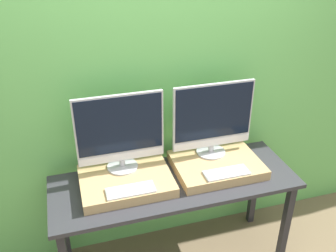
# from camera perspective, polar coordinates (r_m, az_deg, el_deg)

# --- Properties ---
(wall_back) EXTENTS (8.00, 0.04, 2.60)m
(wall_back) POSITION_cam_1_polar(r_m,az_deg,el_deg) (2.66, -1.31, 5.38)
(wall_back) COLOR #66B75B
(wall_back) RESTS_ON ground_plane
(workbench) EXTENTS (1.70, 0.60, 0.78)m
(workbench) POSITION_cam_1_polar(r_m,az_deg,el_deg) (2.67, 1.00, -9.86)
(workbench) COLOR #2D2D33
(workbench) RESTS_ON ground_plane
(wooden_riser_left) EXTENTS (0.61, 0.47, 0.07)m
(wooden_riser_left) POSITION_cam_1_polar(r_m,az_deg,el_deg) (2.56, -6.41, -8.29)
(wooden_riser_left) COLOR tan
(wooden_riser_left) RESTS_ON workbench
(monitor_left) EXTENTS (0.59, 0.21, 0.55)m
(monitor_left) POSITION_cam_1_polar(r_m,az_deg,el_deg) (2.49, -7.30, -0.85)
(monitor_left) COLOR #B2B2B7
(monitor_left) RESTS_ON wooden_riser_left
(keyboard_left) EXTENTS (0.31, 0.12, 0.01)m
(keyboard_left) POSITION_cam_1_polar(r_m,az_deg,el_deg) (2.41, -5.72, -9.70)
(keyboard_left) COLOR silver
(keyboard_left) RESTS_ON wooden_riser_left
(wooden_riser_right) EXTENTS (0.61, 0.47, 0.07)m
(wooden_riser_right) POSITION_cam_1_polar(r_m,az_deg,el_deg) (2.72, 7.41, -5.89)
(wooden_riser_right) COLOR tan
(wooden_riser_right) RESTS_ON workbench
(monitor_right) EXTENTS (0.59, 0.21, 0.55)m
(monitor_right) POSITION_cam_1_polar(r_m,az_deg,el_deg) (2.65, 6.87, 1.14)
(monitor_right) COLOR #B2B2B7
(monitor_right) RESTS_ON wooden_riser_right
(keyboard_right) EXTENTS (0.31, 0.12, 0.01)m
(keyboard_right) POSITION_cam_1_polar(r_m,az_deg,el_deg) (2.58, 8.90, -7.04)
(keyboard_right) COLOR silver
(keyboard_right) RESTS_ON wooden_riser_right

